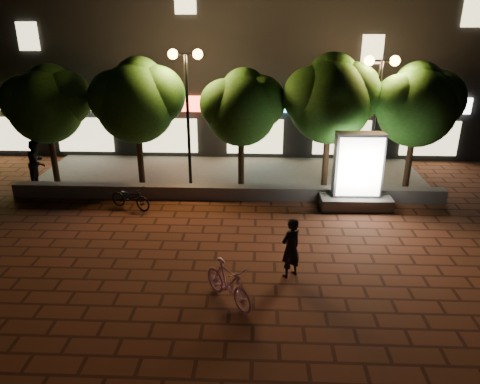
# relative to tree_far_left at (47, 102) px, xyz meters

# --- Properties ---
(ground) EXTENTS (80.00, 80.00, 0.00)m
(ground) POSITION_rel_tree_far_left_xyz_m (6.95, -5.46, -3.29)
(ground) COLOR #53281A
(ground) RESTS_ON ground
(retaining_wall) EXTENTS (16.00, 0.45, 0.50)m
(retaining_wall) POSITION_rel_tree_far_left_xyz_m (6.95, -1.46, -3.04)
(retaining_wall) COLOR #64615D
(retaining_wall) RESTS_ON ground
(sidewalk) EXTENTS (16.00, 5.00, 0.08)m
(sidewalk) POSITION_rel_tree_far_left_xyz_m (6.95, 1.04, -3.25)
(sidewalk) COLOR #64615D
(sidewalk) RESTS_ON ground
(building_block) EXTENTS (28.00, 8.12, 11.30)m
(building_block) POSITION_rel_tree_far_left_xyz_m (6.94, 7.53, 1.70)
(building_block) COLOR black
(building_block) RESTS_ON ground
(tree_far_left) EXTENTS (3.36, 2.80, 4.63)m
(tree_far_left) POSITION_rel_tree_far_left_xyz_m (0.00, 0.00, 0.00)
(tree_far_left) COLOR black
(tree_far_left) RESTS_ON sidewalk
(tree_left) EXTENTS (3.60, 3.00, 4.89)m
(tree_left) POSITION_rel_tree_far_left_xyz_m (3.50, 0.00, 0.15)
(tree_left) COLOR black
(tree_left) RESTS_ON sidewalk
(tree_mid) EXTENTS (3.24, 2.70, 4.50)m
(tree_mid) POSITION_rel_tree_far_left_xyz_m (7.50, -0.00, -0.08)
(tree_mid) COLOR black
(tree_mid) RESTS_ON sidewalk
(tree_right) EXTENTS (3.72, 3.10, 5.07)m
(tree_right) POSITION_rel_tree_far_left_xyz_m (10.80, 0.00, 0.27)
(tree_right) COLOR black
(tree_right) RESTS_ON sidewalk
(tree_far_right) EXTENTS (3.48, 2.90, 4.76)m
(tree_far_right) POSITION_rel_tree_far_left_xyz_m (14.00, 0.00, 0.08)
(tree_far_right) COLOR black
(tree_far_right) RESTS_ON sidewalk
(street_lamp_left) EXTENTS (1.26, 0.36, 5.18)m
(street_lamp_left) POSITION_rel_tree_far_left_xyz_m (5.45, -0.26, 0.74)
(street_lamp_left) COLOR black
(street_lamp_left) RESTS_ON sidewalk
(street_lamp_right) EXTENTS (1.26, 0.36, 4.98)m
(street_lamp_right) POSITION_rel_tree_far_left_xyz_m (12.45, -0.26, 0.60)
(street_lamp_right) COLOR black
(street_lamp_right) RESTS_ON sidewalk
(ad_kiosk) EXTENTS (2.51, 1.29, 2.69)m
(ad_kiosk) POSITION_rel_tree_far_left_xyz_m (11.59, -1.96, -2.21)
(ad_kiosk) COLOR #64615D
(ad_kiosk) RESTS_ON ground
(scooter_pink) EXTENTS (1.51, 1.65, 1.05)m
(scooter_pink) POSITION_rel_tree_far_left_xyz_m (7.46, -7.95, -2.77)
(scooter_pink) COLOR #C983B0
(scooter_pink) RESTS_ON ground
(rider) EXTENTS (0.72, 0.68, 1.65)m
(rider) POSITION_rel_tree_far_left_xyz_m (9.00, -6.72, -2.47)
(rider) COLOR black
(rider) RESTS_ON ground
(scooter_parked) EXTENTS (1.70, 1.12, 0.85)m
(scooter_parked) POSITION_rel_tree_far_left_xyz_m (3.65, -2.52, -2.87)
(scooter_parked) COLOR black
(scooter_parked) RESTS_ON ground
(pedestrian) EXTENTS (0.75, 0.93, 1.81)m
(pedestrian) POSITION_rel_tree_far_left_xyz_m (-0.55, -0.48, -2.31)
(pedestrian) COLOR black
(pedestrian) RESTS_ON sidewalk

